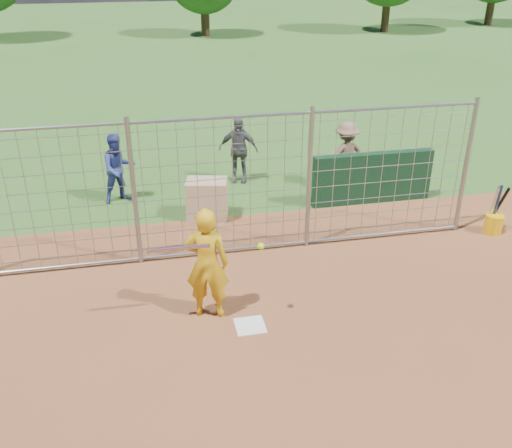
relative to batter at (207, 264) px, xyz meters
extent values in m
plane|color=#2D591E|center=(0.54, -0.23, -0.87)|extent=(100.00, 100.00, 0.00)
cube|color=silver|center=(0.54, -0.43, -0.86)|extent=(0.43, 0.43, 0.02)
cube|color=#11381E|center=(3.94, 3.37, -0.32)|extent=(2.60, 0.20, 1.10)
imported|color=gold|center=(0.00, 0.00, 0.00)|extent=(0.73, 0.57, 1.75)
imported|color=navy|center=(-1.29, 4.52, -0.13)|extent=(0.87, 0.77, 1.49)
imported|color=#505054|center=(1.39, 5.13, -0.11)|extent=(0.97, 0.63, 1.53)
imported|color=brown|center=(3.68, 4.31, -0.12)|extent=(1.04, 0.69, 1.50)
cube|color=tan|center=(0.42, 3.34, -0.47)|extent=(0.90, 0.71, 0.80)
cylinder|color=silver|center=(-0.40, -0.20, 0.41)|extent=(0.86, 0.08, 0.06)
sphere|color=#C2DF17|center=(0.72, -0.30, 0.37)|extent=(0.10, 0.10, 0.10)
cylinder|color=#EFAD0C|center=(5.69, 1.52, -0.68)|extent=(0.34, 0.34, 0.38)
cylinder|color=silver|center=(5.64, 1.57, -0.32)|extent=(0.10, 0.23, 0.84)
cylinder|color=navy|center=(5.71, 1.57, -0.32)|extent=(0.07, 0.11, 0.85)
cylinder|color=black|center=(5.76, 1.57, -0.32)|extent=(0.15, 0.33, 0.82)
cylinder|color=gray|center=(-0.96, 1.77, 0.43)|extent=(0.08, 0.08, 2.60)
cylinder|color=gray|center=(2.04, 1.77, 0.43)|extent=(0.08, 0.08, 2.60)
cylinder|color=gray|center=(5.04, 1.77, 0.43)|extent=(0.08, 0.08, 2.60)
cylinder|color=gray|center=(0.54, 1.77, 1.63)|extent=(9.00, 0.05, 0.05)
cylinder|color=gray|center=(0.54, 1.77, -0.79)|extent=(9.00, 0.05, 0.05)
cube|color=gray|center=(0.54, 1.77, 0.38)|extent=(9.00, 0.02, 2.50)
cylinder|color=#3F2B19|center=(3.54, 27.77, 0.21)|extent=(0.50, 0.50, 2.16)
cylinder|color=#3F2B19|center=(14.54, 27.27, 0.42)|extent=(0.50, 0.50, 2.59)
cylinder|color=#3F2B19|center=(22.54, 28.77, 0.35)|extent=(0.50, 0.50, 2.45)
camera|label=1|loc=(-0.77, -7.08, 4.17)|focal=40.00mm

